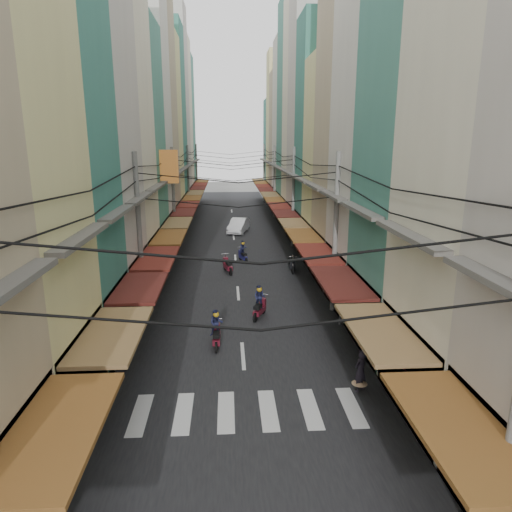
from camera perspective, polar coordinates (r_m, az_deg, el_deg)
name	(u,v)px	position (r m, az deg, el deg)	size (l,w,h in m)	color
ground	(241,336)	(21.23, -1.84, -9.96)	(160.00, 160.00, 0.00)	#63625E
road	(234,242)	(40.30, -2.76, 1.79)	(10.00, 80.00, 0.02)	black
sidewalk_left	(160,243)	(40.73, -11.94, 1.65)	(3.00, 80.00, 0.06)	gray
sidewalk_right	(307,241)	(40.91, 6.39, 1.93)	(3.00, 80.00, 0.06)	gray
crosswalk	(247,411)	(15.94, -1.10, -18.76)	(7.55, 2.40, 0.01)	silver
building_row_left	(127,126)	(36.67, -15.80, 15.42)	(7.80, 67.67, 23.70)	silver
building_row_right	(337,131)	(36.79, 10.03, 15.15)	(7.80, 68.98, 22.59)	#387C6F
utility_poles	(234,170)	(34.43, -2.75, 10.72)	(10.20, 66.13, 8.20)	gray
white_car	(239,232)	(44.44, -2.19, 2.96)	(4.80, 1.88, 1.70)	white
bicycle	(364,310)	(24.96, 13.36, -6.56)	(0.56, 1.48, 1.02)	black
moving_scooters	(249,275)	(28.66, -0.89, -2.38)	(5.34, 28.58, 1.69)	black
parked_scooters	(351,371)	(17.66, 11.74, -13.85)	(13.06, 13.52, 1.01)	black
pedestrians	(147,303)	(22.91, -13.53, -5.71)	(11.57, 17.77, 2.16)	black
market_umbrella	(434,361)	(15.92, 21.37, -12.17)	(2.03, 2.03, 2.14)	#B2B2B7
traffic_sign	(341,282)	(22.02, 10.58, -3.16)	(0.10, 0.66, 3.01)	gray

